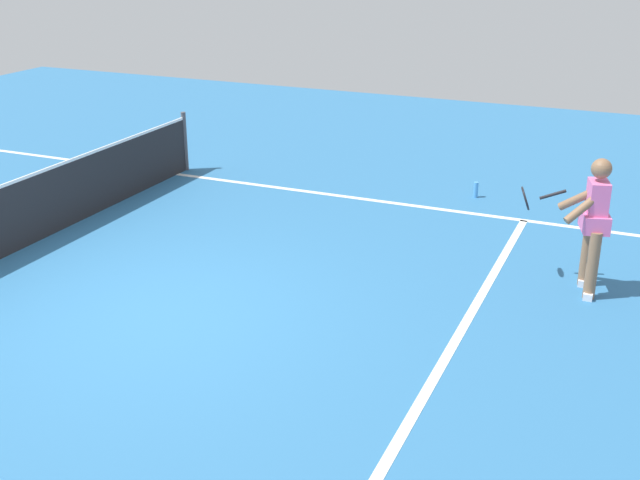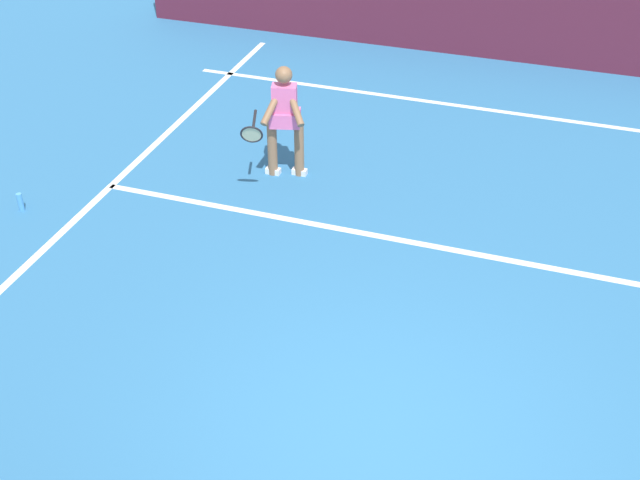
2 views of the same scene
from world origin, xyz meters
The scene contains 5 objects.
ground_plane centered at (0.00, 0.00, 0.00)m, with size 24.80×24.80×0.00m, color teal.
service_line_marking centered at (0.00, -3.11, 0.00)m, with size 9.01×0.10×0.01m, color white.
sideline_right_marking centered at (4.50, 0.00, 0.00)m, with size 0.10×17.08×0.01m, color white.
tennis_player centered at (2.41, -4.14, 0.85)m, with size 0.66×1.07×1.55m.
water_bottle centered at (5.27, -2.24, 0.12)m, with size 0.07×0.07×0.24m, color #4C9EE5.
Camera 1 is at (-6.35, -4.68, 3.84)m, focal length 45.06 mm.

